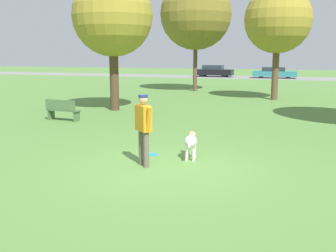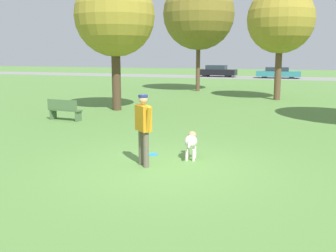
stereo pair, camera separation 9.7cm
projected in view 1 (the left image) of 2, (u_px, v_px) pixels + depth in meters
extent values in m
plane|color=#56843D|center=(165.00, 168.00, 9.09)|extent=(120.00, 120.00, 0.00)
cube|color=gray|center=(271.00, 78.00, 42.54)|extent=(120.00, 6.00, 0.01)
cylinder|color=#665B4C|center=(146.00, 150.00, 9.06)|extent=(0.18, 0.18, 0.84)
cylinder|color=#665B4C|center=(141.00, 147.00, 9.29)|extent=(0.18, 0.18, 0.84)
cube|color=#C68419|center=(143.00, 118.00, 9.05)|extent=(0.50, 0.48, 0.60)
cylinder|color=#C68419|center=(148.00, 120.00, 8.82)|extent=(0.22, 0.21, 0.60)
cylinder|color=#C68419|center=(139.00, 117.00, 9.27)|extent=(0.22, 0.21, 0.60)
sphere|color=tan|center=(143.00, 99.00, 8.97)|extent=(0.30, 0.30, 0.21)
cylinder|color=navy|center=(143.00, 96.00, 8.95)|extent=(0.31, 0.31, 0.06)
ellipsoid|color=silver|center=(191.00, 141.00, 9.76)|extent=(0.40, 0.60, 0.31)
ellipsoid|color=tan|center=(191.00, 142.00, 9.92)|extent=(0.24, 0.21, 0.17)
sphere|color=tan|center=(192.00, 135.00, 10.09)|extent=(0.25, 0.25, 0.22)
cylinder|color=silver|center=(188.00, 152.00, 10.00)|extent=(0.08, 0.08, 0.30)
cylinder|color=silver|center=(195.00, 152.00, 9.97)|extent=(0.08, 0.08, 0.30)
cylinder|color=silver|center=(187.00, 155.00, 9.66)|extent=(0.08, 0.08, 0.30)
cylinder|color=silver|center=(193.00, 155.00, 9.64)|extent=(0.08, 0.08, 0.30)
cylinder|color=silver|center=(189.00, 143.00, 9.39)|extent=(0.09, 0.26, 0.22)
cylinder|color=#268CE5|center=(152.00, 154.00, 10.26)|extent=(0.28, 0.28, 0.02)
torus|color=#268CE5|center=(152.00, 154.00, 10.26)|extent=(0.28, 0.28, 0.02)
cylinder|color=brown|center=(195.00, 66.00, 27.47)|extent=(0.28, 0.28, 3.45)
sphere|color=olive|center=(196.00, 14.00, 26.82)|extent=(4.89, 4.89, 4.89)
cylinder|color=brown|center=(275.00, 73.00, 22.27)|extent=(0.37, 0.37, 3.07)
sphere|color=olive|center=(278.00, 20.00, 21.74)|extent=(3.71, 3.71, 3.71)
cylinder|color=#4C3826|center=(114.00, 79.00, 18.12)|extent=(0.41, 0.41, 2.91)
sphere|color=olive|center=(113.00, 16.00, 17.61)|extent=(3.63, 3.63, 3.63)
cube|color=black|center=(214.00, 72.00, 44.70)|extent=(4.29, 1.84, 0.64)
cube|color=#232D38|center=(213.00, 67.00, 44.64)|extent=(2.24, 1.56, 0.48)
cylinder|color=black|center=(226.00, 74.00, 45.03)|extent=(0.58, 0.21, 0.58)
cylinder|color=black|center=(224.00, 75.00, 43.62)|extent=(0.58, 0.21, 0.58)
cylinder|color=black|center=(205.00, 74.00, 45.87)|extent=(0.58, 0.21, 0.58)
cylinder|color=black|center=(201.00, 74.00, 44.46)|extent=(0.58, 0.21, 0.58)
cube|color=teal|center=(275.00, 74.00, 42.21)|extent=(4.64, 1.83, 0.56)
cube|color=#232D38|center=(274.00, 69.00, 42.16)|extent=(2.43, 1.52, 0.43)
cylinder|color=black|center=(288.00, 75.00, 42.54)|extent=(0.57, 0.22, 0.56)
cylinder|color=black|center=(288.00, 76.00, 41.18)|extent=(0.57, 0.22, 0.56)
cylinder|color=black|center=(262.00, 75.00, 43.30)|extent=(0.57, 0.22, 0.56)
cylinder|color=black|center=(261.00, 76.00, 41.95)|extent=(0.57, 0.22, 0.56)
cube|color=#4C6B42|center=(63.00, 110.00, 15.46)|extent=(1.43, 0.53, 0.05)
cube|color=#4C6B42|center=(60.00, 105.00, 15.26)|extent=(1.40, 0.18, 0.40)
cube|color=#4C6B42|center=(51.00, 115.00, 15.75)|extent=(0.09, 0.36, 0.39)
cube|color=#4C6B42|center=(77.00, 117.00, 15.26)|extent=(0.09, 0.36, 0.39)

